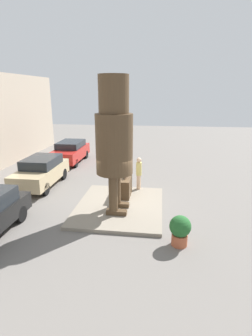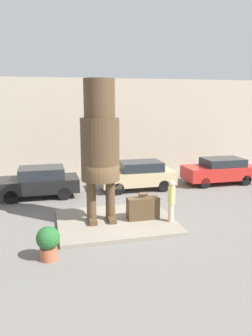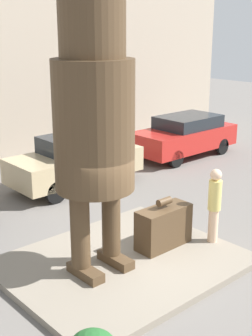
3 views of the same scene
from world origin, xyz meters
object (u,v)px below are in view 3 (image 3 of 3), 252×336
Objects in this scene: statue_figure at (94,107)px; giant_suitcase at (164,227)px; tourist at (214,202)px; parked_car_red at (185,135)px; parked_car_tan at (77,160)px.

statue_figure is 4.31× the size of giant_suitcase.
statue_figure is 3.28× the size of tourist.
tourist is 0.40× the size of parked_car_red.
tourist is at bearing -16.29° from statue_figure.
giant_suitcase is 5.09m from parked_car_tan.
parked_car_tan is 0.97× the size of parked_car_red.
parked_car_red is at bearing 30.66° from statue_figure.
parked_car_tan is (1.22, 4.94, 0.24)m from giant_suitcase.
statue_figure is 1.31× the size of parked_car_red.
statue_figure reaches higher than parked_car_tan.
giant_suitcase is 1.26m from tourist.
statue_figure is at bearing 163.71° from tourist.
giant_suitcase is at bearing 76.13° from parked_car_tan.
parked_car_tan is at bearing 76.13° from giant_suitcase.
parked_car_tan is at bearing 1.09° from parked_car_red.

